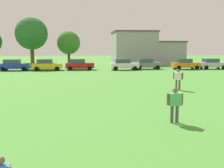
% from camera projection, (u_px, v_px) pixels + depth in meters
% --- Properties ---
extents(ground_plane, '(160.00, 160.00, 0.00)m').
position_uv_depth(ground_plane, '(62.00, 77.00, 31.71)').
color(ground_plane, '#4C9338').
extents(adult_bystander, '(0.78, 0.31, 1.64)m').
position_uv_depth(adult_bystander, '(175.00, 102.00, 12.33)').
color(adult_bystander, '#4C4C51').
rests_on(adult_bystander, ground).
extents(bystander_near_trees, '(0.71, 0.56, 1.72)m').
position_uv_depth(bystander_near_trees, '(178.00, 77.00, 21.89)').
color(bystander_near_trees, '#4C4C51').
rests_on(bystander_near_trees, ground).
extents(parked_car_blue_0, '(4.30, 2.02, 1.68)m').
position_uv_depth(parked_car_blue_0, '(14.00, 65.00, 40.06)').
color(parked_car_blue_0, '#1E38AD').
rests_on(parked_car_blue_0, ground).
extents(parked_car_yellow_1, '(4.30, 2.02, 1.68)m').
position_uv_depth(parked_car_yellow_1, '(47.00, 65.00, 40.42)').
color(parked_car_yellow_1, yellow).
rests_on(parked_car_yellow_1, ground).
extents(parked_car_red_2, '(4.30, 2.02, 1.68)m').
position_uv_depth(parked_car_red_2, '(79.00, 64.00, 41.32)').
color(parked_car_red_2, red).
rests_on(parked_car_red_2, ground).
extents(parked_car_white_3, '(4.30, 2.02, 1.68)m').
position_uv_depth(parked_car_white_3, '(124.00, 64.00, 41.25)').
color(parked_car_white_3, white).
rests_on(parked_car_white_3, ground).
extents(parked_car_gray_4, '(4.30, 2.02, 1.68)m').
position_uv_depth(parked_car_gray_4, '(147.00, 64.00, 42.88)').
color(parked_car_gray_4, slate).
rests_on(parked_car_gray_4, ground).
extents(parked_car_orange_5, '(4.30, 2.02, 1.68)m').
position_uv_depth(parked_car_orange_5, '(185.00, 64.00, 42.40)').
color(parked_car_orange_5, orange).
rests_on(parked_car_orange_5, ground).
extents(parked_car_silver_6, '(4.30, 2.02, 1.68)m').
position_uv_depth(parked_car_silver_6, '(212.00, 64.00, 43.03)').
color(parked_car_silver_6, silver).
rests_on(parked_car_silver_6, ground).
extents(tree_right, '(5.44, 5.44, 8.48)m').
position_uv_depth(tree_right, '(32.00, 34.00, 45.37)').
color(tree_right, brown).
rests_on(tree_right, ground).
extents(tree_far_right, '(4.00, 4.00, 6.24)m').
position_uv_depth(tree_far_right, '(69.00, 43.00, 46.65)').
color(tree_far_right, brown).
rests_on(tree_far_right, ground).
extents(house_left, '(9.14, 7.91, 4.71)m').
position_uv_depth(house_left, '(160.00, 53.00, 56.45)').
color(house_left, '#9999A3').
rests_on(house_left, ground).
extents(house_right, '(8.65, 8.30, 6.72)m').
position_uv_depth(house_right, '(134.00, 48.00, 55.65)').
color(house_right, '#9999A3').
rests_on(house_right, ground).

